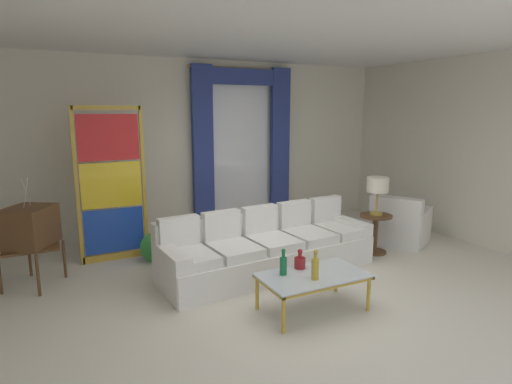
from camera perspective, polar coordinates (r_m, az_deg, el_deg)
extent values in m
plane|color=silver|center=(5.23, 4.28, -13.11)|extent=(16.00, 16.00, 0.00)
cube|color=silver|center=(7.59, -7.49, 6.11)|extent=(8.00, 0.12, 3.00)
cube|color=silver|center=(7.74, 26.09, 5.18)|extent=(0.12, 7.00, 3.00)
cube|color=white|center=(5.55, 0.26, 20.19)|extent=(8.00, 7.60, 0.04)
cube|color=white|center=(7.79, -2.08, 6.69)|extent=(1.10, 0.02, 2.50)
cylinder|color=gold|center=(7.73, -1.90, 16.38)|extent=(2.00, 0.04, 0.04)
cube|color=navy|center=(7.41, -7.23, 6.39)|extent=(0.36, 0.12, 2.70)
cube|color=navy|center=(8.05, 3.25, 6.82)|extent=(0.36, 0.12, 2.70)
cube|color=navy|center=(7.70, -1.83, 15.36)|extent=(1.80, 0.10, 0.28)
cube|color=white|center=(5.68, 1.88, -9.03)|extent=(2.96, 1.12, 0.38)
cube|color=white|center=(5.91, -0.06, -6.16)|extent=(2.91, 0.42, 0.78)
cube|color=white|center=(6.45, 12.15, -5.96)|extent=(0.27, 0.87, 0.56)
cube|color=white|center=(5.08, -11.35, -10.61)|extent=(0.27, 0.87, 0.56)
cube|color=white|center=(6.24, 11.17, -4.97)|extent=(0.59, 0.78, 0.12)
cube|color=white|center=(6.42, 9.34, -2.43)|extent=(0.52, 0.18, 0.40)
cube|color=white|center=(5.88, 6.94, -5.83)|extent=(0.59, 0.78, 0.12)
cube|color=white|center=(6.07, 5.14, -3.11)|extent=(0.52, 0.18, 0.40)
cube|color=white|center=(5.56, 2.18, -6.76)|extent=(0.59, 0.78, 0.12)
cube|color=white|center=(5.75, 0.45, -3.84)|extent=(0.52, 0.18, 0.40)
cube|color=white|center=(5.28, -3.16, -7.74)|extent=(0.59, 0.78, 0.12)
cube|color=white|center=(5.48, -4.75, -4.63)|extent=(0.52, 0.18, 0.40)
cube|color=white|center=(5.05, -9.06, -8.74)|extent=(0.59, 0.78, 0.12)
cube|color=white|center=(5.27, -10.44, -5.44)|extent=(0.52, 0.18, 0.40)
cube|color=silver|center=(4.63, 7.76, -11.11)|extent=(1.14, 0.65, 0.02)
cube|color=gold|center=(4.87, 5.72, -10.16)|extent=(1.14, 0.04, 0.03)
cube|color=gold|center=(4.41, 10.01, -12.61)|extent=(1.14, 0.04, 0.03)
cube|color=gold|center=(4.37, 1.63, -12.66)|extent=(0.04, 0.65, 0.03)
cube|color=gold|center=(4.95, 13.11, -10.06)|extent=(0.04, 0.65, 0.03)
cylinder|color=gold|center=(4.69, 0.17, -13.50)|extent=(0.04, 0.04, 0.38)
cylinder|color=gold|center=(5.21, 10.83, -11.12)|extent=(0.04, 0.04, 0.38)
cylinder|color=gold|center=(4.24, 3.74, -16.31)|extent=(0.04, 0.04, 0.38)
cylinder|color=gold|center=(4.81, 15.01, -13.23)|extent=(0.04, 0.04, 0.38)
cylinder|color=gold|center=(4.46, 8.01, -10.31)|extent=(0.08, 0.08, 0.22)
cylinder|color=gold|center=(4.41, 8.06, -8.61)|extent=(0.03, 0.03, 0.06)
sphere|color=gold|center=(4.40, 8.08, -8.01)|extent=(0.04, 0.04, 0.04)
cylinder|color=maroon|center=(4.76, 5.95, -9.53)|extent=(0.12, 0.12, 0.12)
cylinder|color=maroon|center=(4.73, 5.98, -8.57)|extent=(0.04, 0.04, 0.05)
sphere|color=maroon|center=(4.71, 5.99, -8.01)|extent=(0.06, 0.06, 0.06)
cylinder|color=#196B3D|center=(4.55, 3.71, -9.99)|extent=(0.08, 0.08, 0.19)
cylinder|color=#196B3D|center=(4.51, 3.73, -8.51)|extent=(0.03, 0.03, 0.06)
sphere|color=#196B3D|center=(4.49, 3.74, -7.93)|extent=(0.04, 0.04, 0.04)
cube|color=brown|center=(5.85, -28.13, -6.55)|extent=(0.62, 0.54, 0.03)
cylinder|color=brown|center=(6.27, -28.33, -7.83)|extent=(0.04, 0.04, 0.50)
cylinder|color=brown|center=(5.58, -27.44, -10.02)|extent=(0.04, 0.04, 0.50)
cylinder|color=brown|center=(6.02, -24.52, -8.26)|extent=(0.04, 0.04, 0.50)
cube|color=brown|center=(5.79, -28.36, -4.14)|extent=(0.71, 0.73, 0.48)
cube|color=black|center=(5.92, -30.26, -3.81)|extent=(0.22, 0.34, 0.30)
cylinder|color=gold|center=(5.90, -30.55, -5.77)|extent=(0.03, 0.04, 0.04)
cylinder|color=gold|center=(6.02, -29.65, -5.36)|extent=(0.03, 0.04, 0.04)
cylinder|color=silver|center=(5.70, -28.74, -0.05)|extent=(0.08, 0.11, 0.34)
cylinder|color=silver|center=(5.70, -28.74, -0.05)|extent=(0.08, 0.11, 0.34)
cube|color=white|center=(7.35, 18.94, -4.86)|extent=(1.09, 1.09, 0.40)
cube|color=white|center=(7.29, 19.06, -2.97)|extent=(0.94, 0.94, 0.10)
cube|color=white|center=(7.00, 18.34, -3.91)|extent=(0.57, 0.80, 0.80)
cube|color=white|center=(7.42, 16.60, -3.87)|extent=(0.73, 0.52, 0.58)
cube|color=white|center=(7.26, 21.42, -4.50)|extent=(0.73, 0.52, 0.58)
cube|color=gold|center=(6.23, -23.09, 0.56)|extent=(0.05, 0.05, 2.20)
cube|color=gold|center=(6.34, -14.97, 1.24)|extent=(0.05, 0.05, 2.20)
cube|color=gold|center=(6.18, -19.62, 10.71)|extent=(0.90, 0.05, 0.06)
cube|color=gold|center=(6.52, -18.42, -8.21)|extent=(0.90, 0.05, 0.10)
cube|color=#1E47B7|center=(6.41, -18.62, -4.97)|extent=(0.82, 0.02, 0.64)
cube|color=yellow|center=(6.27, -19.00, 0.90)|extent=(0.82, 0.02, 0.64)
cube|color=red|center=(6.19, -19.38, 6.98)|extent=(0.82, 0.02, 0.64)
cylinder|color=beige|center=(6.35, -13.48, -8.68)|extent=(0.16, 0.16, 0.06)
ellipsoid|color=#234490|center=(6.31, -13.53, -7.74)|extent=(0.18, 0.32, 0.20)
sphere|color=#234490|center=(6.41, -13.86, -6.43)|extent=(0.09, 0.09, 0.09)
cone|color=gold|center=(6.46, -13.98, -6.28)|extent=(0.02, 0.04, 0.02)
cone|color=green|center=(6.11, -13.18, -7.35)|extent=(0.44, 0.40, 0.50)
cylinder|color=brown|center=(6.57, 15.95, -3.11)|extent=(0.48, 0.48, 0.03)
cylinder|color=brown|center=(6.65, 15.82, -5.54)|extent=(0.08, 0.08, 0.55)
cylinder|color=brown|center=(6.73, 15.70, -7.79)|extent=(0.36, 0.36, 0.03)
cylinder|color=#B29338|center=(6.56, 15.97, -2.82)|extent=(0.18, 0.18, 0.04)
cylinder|color=#B29338|center=(6.52, 16.06, -1.11)|extent=(0.03, 0.03, 0.36)
cylinder|color=beige|center=(6.48, 16.17, 0.97)|extent=(0.32, 0.32, 0.22)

